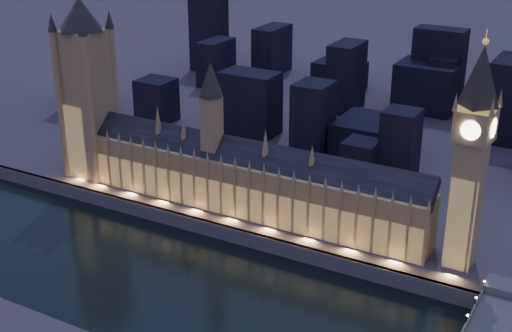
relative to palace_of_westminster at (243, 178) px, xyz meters
The scene contains 7 objects.
ground_plane 67.45m from the palace_of_westminster, 84.09° to the right, with size 2000.00×2000.00×0.00m, color black.
north_bank 458.84m from the palace_of_westminster, 89.20° to the left, with size 2000.00×960.00×8.00m, color #3F3C41.
embankment_wall 31.18m from the palace_of_westminster, 72.87° to the right, with size 2000.00×2.50×8.00m, color #52484D.
palace_of_westminster is the anchor object (origin of this frame).
victoria_tower 110.67m from the palace_of_westminster, behind, with size 31.68×31.68×115.67m.
elizabeth_tower 121.82m from the palace_of_westminster, ahead, with size 18.00×18.00×108.08m.
city_backdrop 189.90m from the palace_of_westminster, 77.76° to the left, with size 491.45×215.63×76.13m.
Camera 1 is at (167.46, -232.60, 174.64)m, focal length 50.00 mm.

